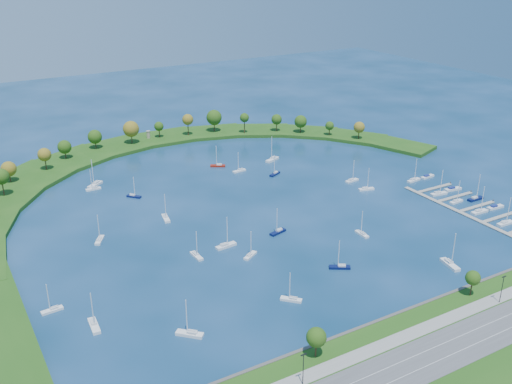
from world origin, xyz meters
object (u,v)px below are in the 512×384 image
moored_boat_17 (278,231)px  docked_boat_5 (495,207)px  moored_boat_16 (226,245)px  moored_boat_13 (272,159)px  moored_boat_9 (340,266)px  docked_boat_6 (456,201)px  moored_boat_3 (362,233)px  dock_system (482,214)px  moored_boat_7 (291,299)px  moored_boat_5 (190,333)px  docked_boat_11 (427,177)px  moored_boat_4 (94,325)px  docked_boat_2 (505,223)px  moored_boat_2 (134,196)px  docked_boat_9 (453,189)px  moored_boat_18 (366,188)px  moored_boat_21 (239,170)px  moored_boat_14 (275,173)px  docked_boat_4 (479,211)px  harbor_tower (148,134)px  docked_boat_7 (475,198)px  moored_boat_8 (52,309)px  moored_boat_19 (352,180)px  docked_boat_10 (414,180)px  moored_boat_1 (93,188)px  moored_boat_10 (250,255)px  moored_boat_12 (99,239)px  moored_boat_0 (218,165)px  moored_boat_20 (95,184)px  moored_boat_15 (166,217)px  moored_boat_11 (196,255)px

moored_boat_17 → docked_boat_5: bearing=149.5°
moored_boat_16 → moored_boat_13: bearing=42.4°
moored_boat_9 → docked_boat_6: size_ratio=1.05×
moored_boat_3 → moored_boat_9: 30.71m
dock_system → moored_boat_7: bearing=-172.1°
moored_boat_5 → moored_boat_7: moored_boat_5 is taller
docked_boat_11 → moored_boat_4: bearing=-173.5°
moored_boat_16 → docked_boat_2: (115.46, -42.69, -0.01)m
docked_boat_11 → moored_boat_2: bearing=153.5°
moored_boat_5 → docked_boat_9: (162.68, 43.28, -0.25)m
moored_boat_16 → moored_boat_18: size_ratio=1.13×
dock_system → moored_boat_21: 124.46m
dock_system → moored_boat_21: (-68.82, 103.70, 0.53)m
docked_boat_11 → moored_boat_17: bearing=-177.6°
moored_boat_14 → docked_boat_4: 104.21m
harbor_tower → moored_boat_13: size_ratio=0.32×
moored_boat_9 → docked_boat_7: bearing=-136.9°
moored_boat_3 → docked_boat_2: (60.88, -23.43, 0.05)m
moored_boat_18 → moored_boat_21: size_ratio=1.04×
harbor_tower → moored_boat_14: (37.16, -90.13, -3.54)m
moored_boat_4 → docked_boat_11: (189.22, 42.93, -0.31)m
harbor_tower → moored_boat_8: moored_boat_8 is taller
moored_boat_5 → docked_boat_2: (152.23, 3.83, -0.00)m
moored_boat_19 → docked_boat_10: docked_boat_10 is taller
moored_boat_1 → docked_boat_4: docked_boat_4 is taller
moored_boat_14 → docked_boat_7: size_ratio=0.87×
moored_boat_5 → moored_boat_13: bearing=-86.1°
docked_boat_2 → docked_boat_6: bearing=91.1°
moored_boat_10 → moored_boat_9: bearing=-76.5°
moored_boat_8 → moored_boat_12: 50.75m
moored_boat_0 → moored_boat_2: size_ratio=1.14×
moored_boat_5 → docked_boat_4: size_ratio=1.00×
moored_boat_19 → docked_boat_9: 50.02m
moored_boat_7 → moored_boat_17: bearing=-71.3°
docked_boat_4 → docked_boat_7: docked_boat_7 is taller
moored_boat_5 → moored_boat_19: (126.64, 77.97, -0.04)m
moored_boat_20 → docked_boat_2: bearing=97.3°
moored_boat_12 → moored_boat_15: bearing=-48.8°
moored_boat_8 → docked_boat_9: (196.87, 8.18, -0.18)m
moored_boat_3 → moored_boat_20: moored_boat_20 is taller
moored_boat_18 → docked_boat_9: 43.20m
moored_boat_9 → moored_boat_21: bearing=-67.1°
moored_boat_13 → docked_boat_7: (54.60, -97.28, -0.06)m
moored_boat_18 → docked_boat_5: moored_boat_18 is taller
moored_boat_12 → docked_boat_6: moored_boat_12 is taller
moored_boat_8 → moored_boat_14: 149.59m
moored_boat_13 → docked_boat_11: moored_boat_13 is taller
moored_boat_10 → moored_boat_15: 51.25m
moored_boat_15 → moored_boat_2: bearing=-162.7°
moored_boat_11 → moored_boat_12: (-28.93, 32.28, 0.01)m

